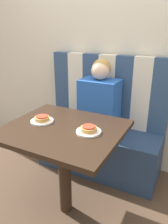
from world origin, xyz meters
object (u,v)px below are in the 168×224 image
at_px(plate_left, 42,121).
at_px(pizza_right, 89,129).
at_px(person, 100,99).
at_px(pizza_left, 42,118).
at_px(plate_right, 89,132).

distance_m(plate_left, pizza_right, 0.40).
height_order(plate_left, pizza_right, pizza_right).
xyz_separation_m(person, pizza_left, (-0.20, -0.64, -0.00)).
distance_m(pizza_left, pizza_right, 0.40).
height_order(pizza_left, pizza_right, same).
bearing_deg(plate_left, person, 72.81).
bearing_deg(plate_right, pizza_left, -180.00).
height_order(plate_left, plate_right, same).
bearing_deg(person, pizza_right, -72.81).
height_order(person, plate_right, person).
height_order(plate_left, pizza_left, pizza_left).
xyz_separation_m(plate_left, pizza_right, (0.40, -0.00, 0.02)).
relative_size(pizza_left, pizza_right, 1.00).
xyz_separation_m(person, plate_right, (0.20, -0.64, -0.02)).
xyz_separation_m(person, pizza_right, (0.20, -0.64, -0.00)).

